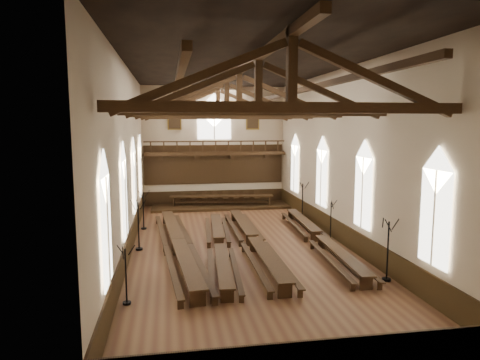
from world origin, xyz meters
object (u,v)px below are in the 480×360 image
Objects in this scene: dais at (222,206)px; candelabrum_left_far at (144,217)px; candelabrum_left_mid at (139,235)px; refectory_row_c at (253,239)px; high_table at (222,197)px; candelabrum_right_near at (387,262)px; candelabrum_left_near at (126,286)px; refectory_row_a at (178,242)px; candelabrum_right_far at (302,208)px; refectory_row_b at (220,244)px; refectory_row_d at (319,236)px; candelabrum_right_mid at (331,228)px.

candelabrum_left_far is at bearing -132.82° from dais.
candelabrum_left_mid is (-5.96, -11.17, 0.75)m from dais.
high_table is (-0.28, 12.01, 0.33)m from refectory_row_c.
refectory_row_c is 7.53m from candelabrum_right_near.
candelabrum_right_near is (11.10, -6.57, 0.00)m from candelabrum_left_mid.
refectory_row_c is 8.92m from candelabrum_left_near.
refectory_row_a is 5.78× the size of candelabrum_left_far.
candelabrum_left_mid is at bearing -118.09° from dais.
candelabrum_right_far is (4.86, 6.40, 0.31)m from refectory_row_c.
candelabrum_left_near is 0.83× the size of candelabrum_left_mid.
refectory_row_a is at bearing -144.39° from candelabrum_right_far.
refectory_row_b is 7.41m from candelabrum_left_near.
refectory_row_b is 4.89× the size of candelabrum_left_mid.
refectory_row_d is 1.35m from candelabrum_right_mid.
refectory_row_d is at bearing -138.98° from candelabrum_right_mid.
candelabrum_right_far is (6.76, 6.77, 0.36)m from refectory_row_b.
dais is at bearing 86.42° from high_table.
refectory_row_c is (4.15, 0.05, -0.03)m from refectory_row_a.
refectory_row_c is at bearing -168.96° from candelabrum_right_mid.
candelabrum_left_far is 12.03m from candelabrum_right_mid.
candelabrum_right_mid is (11.10, -4.63, -0.05)m from candelabrum_left_far.
candelabrum_right_mid is (1.00, 0.87, 0.22)m from refectory_row_d.
candelabrum_left_near is at bearing -176.69° from candelabrum_right_near.
refectory_row_a is 8.01m from refectory_row_d.
refectory_row_d is at bearing 1.11° from refectory_row_c.
candelabrum_left_mid is at bearing -153.38° from candelabrum_right_far.
refectory_row_c is 12.01m from high_table.
high_table is 8.77m from candelabrum_left_far.
refectory_row_a is at bearing 147.78° from candelabrum_right_near.
candelabrum_left_near reaches higher than high_table.
candelabrum_left_near is at bearing -147.41° from refectory_row_d.
candelabrum_right_mid is at bearing 41.02° from refectory_row_d.
refectory_row_c is at bearing -7.65° from candelabrum_left_mid.
high_table is 3.05× the size of candelabrum_right_far.
candelabrum_left_far reaches higher than refectory_row_c.
candelabrum_right_near is (1.00, -5.81, 0.34)m from refectory_row_d.
candelabrum_left_near is 0.82× the size of candelabrum_right_near.
dais is 4.70× the size of candelabrum_right_mid.
candelabrum_right_mid is at bearing 6.35° from refectory_row_a.
dais is 4.42× the size of candelabrum_left_far.
refectory_row_a is 6.15× the size of candelabrum_right_mid.
candelabrum_right_near is 6.69m from candelabrum_right_mid.
refectory_row_d is 5.81× the size of candelabrum_right_mid.
candelabrum_left_far is at bearing 90.00° from candelabrum_left_mid.
candelabrum_left_mid reaches higher than dais.
candelabrum_left_far is 11.13m from candelabrum_right_far.
refectory_row_c is at bearing -127.21° from candelabrum_right_far.
candelabrum_left_near is 16.93m from candelabrum_right_far.
refectory_row_d is at bearing 4.44° from refectory_row_b.
refectory_row_b is 5.77m from refectory_row_d.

